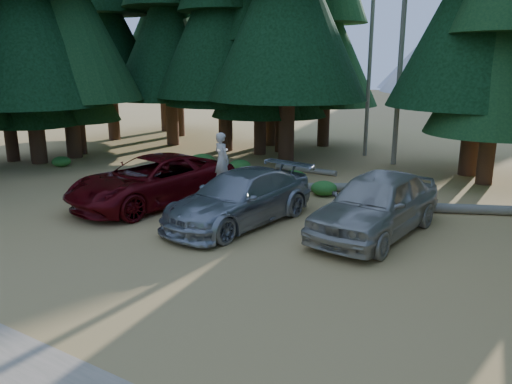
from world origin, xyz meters
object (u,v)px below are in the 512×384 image
at_px(silver_minivan_right, 376,204).
at_px(log_mid, 305,170).
at_px(frisbee_player, 222,160).
at_px(log_left, 299,187).
at_px(red_pickup, 153,181).
at_px(log_right, 480,209).
at_px(silver_minivan_center, 240,198).

bearing_deg(silver_minivan_right, log_mid, 136.06).
distance_m(silver_minivan_right, log_mid, 8.48).
relative_size(frisbee_player, log_left, 0.41).
bearing_deg(red_pickup, silver_minivan_right, 17.50).
xyz_separation_m(frisbee_player, log_left, (1.49, 2.98, -1.42)).
height_order(silver_minivan_right, log_mid, silver_minivan_right).
distance_m(silver_minivan_right, log_right, 4.43).
bearing_deg(silver_minivan_center, log_mid, 108.95).
height_order(frisbee_player, log_mid, frisbee_player).
relative_size(silver_minivan_right, log_mid, 1.78).
relative_size(silver_minivan_center, log_left, 1.19).
bearing_deg(log_right, silver_minivan_right, -145.83).
height_order(red_pickup, silver_minivan_center, red_pickup).
distance_m(red_pickup, log_right, 11.06).
relative_size(red_pickup, frisbee_player, 3.22).
distance_m(red_pickup, frisbee_player, 2.54).
xyz_separation_m(silver_minivan_center, log_mid, (-1.51, 7.66, -0.68)).
distance_m(frisbee_player, log_left, 3.63).
height_order(silver_minivan_center, log_left, silver_minivan_center).
bearing_deg(frisbee_player, log_left, -96.32).
height_order(silver_minivan_right, frisbee_player, frisbee_player).
bearing_deg(red_pickup, silver_minivan_center, 7.28).
bearing_deg(log_right, log_mid, 136.28).
distance_m(silver_minivan_center, silver_minivan_right, 4.09).
distance_m(silver_minivan_center, frisbee_player, 2.37).
xyz_separation_m(silver_minivan_center, log_right, (6.21, 4.90, -0.64)).
bearing_deg(frisbee_player, silver_minivan_right, -162.53).
height_order(log_left, log_mid, log_left).
bearing_deg(silver_minivan_right, red_pickup, -166.42).
height_order(silver_minivan_right, log_left, silver_minivan_right).
distance_m(log_left, log_mid, 3.48).
xyz_separation_m(silver_minivan_right, log_left, (-4.12, 3.25, -0.75)).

